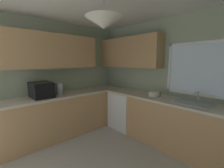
{
  "coord_description": "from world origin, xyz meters",
  "views": [
    {
      "loc": [
        1.42,
        -1.16,
        1.6
      ],
      "look_at": [
        -0.66,
        0.72,
        1.17
      ],
      "focal_mm": 23.96,
      "sensor_mm": 36.0,
      "label": 1
    }
  ],
  "objects_px": {
    "microwave": "(41,90)",
    "bowl": "(154,94)",
    "dishwasher": "(125,110)",
    "kettle": "(60,89)",
    "sink_assembly": "(194,103)"
  },
  "relations": [
    {
      "from": "microwave",
      "to": "bowl",
      "type": "height_order",
      "value": "microwave"
    },
    {
      "from": "dishwasher",
      "to": "kettle",
      "type": "bearing_deg",
      "value": -115.7
    },
    {
      "from": "microwave",
      "to": "bowl",
      "type": "bearing_deg",
      "value": 50.48
    },
    {
      "from": "dishwasher",
      "to": "bowl",
      "type": "height_order",
      "value": "bowl"
    },
    {
      "from": "kettle",
      "to": "bowl",
      "type": "relative_size",
      "value": 1.03
    },
    {
      "from": "microwave",
      "to": "sink_assembly",
      "type": "bearing_deg",
      "value": 38.45
    },
    {
      "from": "sink_assembly",
      "to": "bowl",
      "type": "xyz_separation_m",
      "value": [
        -0.75,
        -0.01,
        0.03
      ]
    },
    {
      "from": "dishwasher",
      "to": "bowl",
      "type": "xyz_separation_m",
      "value": [
        0.75,
        0.03,
        0.52
      ]
    },
    {
      "from": "sink_assembly",
      "to": "bowl",
      "type": "bearing_deg",
      "value": -179.47
    },
    {
      "from": "dishwasher",
      "to": "kettle",
      "type": "xyz_separation_m",
      "value": [
        -0.64,
        -1.33,
        0.6
      ]
    },
    {
      "from": "sink_assembly",
      "to": "bowl",
      "type": "relative_size",
      "value": 2.34
    },
    {
      "from": "sink_assembly",
      "to": "microwave",
      "type": "bearing_deg",
      "value": -141.55
    },
    {
      "from": "microwave",
      "to": "sink_assembly",
      "type": "relative_size",
      "value": 0.87
    },
    {
      "from": "kettle",
      "to": "sink_assembly",
      "type": "height_order",
      "value": "kettle"
    },
    {
      "from": "microwave",
      "to": "sink_assembly",
      "type": "xyz_separation_m",
      "value": [
        2.17,
        1.72,
        -0.13
      ]
    }
  ]
}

